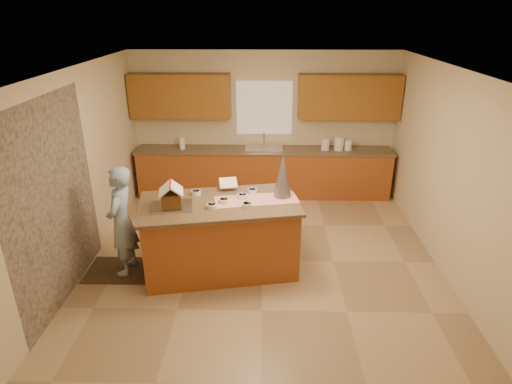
% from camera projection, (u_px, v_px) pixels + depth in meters
% --- Properties ---
extents(floor, '(5.50, 5.50, 0.00)m').
position_uv_depth(floor, '(263.00, 260.00, 6.32)').
color(floor, tan).
rests_on(floor, ground).
extents(ceiling, '(5.50, 5.50, 0.00)m').
position_uv_depth(ceiling, '(264.00, 70.00, 5.26)').
color(ceiling, silver).
rests_on(ceiling, floor).
extents(wall_back, '(5.50, 5.50, 0.00)m').
position_uv_depth(wall_back, '(264.00, 123.00, 8.32)').
color(wall_back, beige).
rests_on(wall_back, floor).
extents(wall_front, '(5.50, 5.50, 0.00)m').
position_uv_depth(wall_front, '(261.00, 303.00, 3.27)').
color(wall_front, beige).
rests_on(wall_front, floor).
extents(wall_left, '(5.50, 5.50, 0.00)m').
position_uv_depth(wall_left, '(78.00, 172.00, 5.84)').
color(wall_left, beige).
rests_on(wall_left, floor).
extents(wall_right, '(5.50, 5.50, 0.00)m').
position_uv_depth(wall_right, '(451.00, 175.00, 5.74)').
color(wall_right, beige).
rests_on(wall_right, floor).
extents(stone_accent, '(0.00, 2.50, 2.50)m').
position_uv_depth(stone_accent, '(54.00, 204.00, 5.15)').
color(stone_accent, gray).
rests_on(stone_accent, wall_left).
extents(window_curtain, '(1.05, 0.03, 1.00)m').
position_uv_depth(window_curtain, '(264.00, 108.00, 8.18)').
color(window_curtain, white).
rests_on(window_curtain, wall_back).
extents(back_counter_base, '(4.80, 0.60, 0.88)m').
position_uv_depth(back_counter_base, '(264.00, 173.00, 8.40)').
color(back_counter_base, '#A14F21').
rests_on(back_counter_base, floor).
extents(back_counter_top, '(4.85, 0.63, 0.04)m').
position_uv_depth(back_counter_top, '(264.00, 150.00, 8.22)').
color(back_counter_top, brown).
rests_on(back_counter_top, back_counter_base).
extents(upper_cabinet_left, '(1.85, 0.35, 0.80)m').
position_uv_depth(upper_cabinet_left, '(180.00, 96.00, 7.97)').
color(upper_cabinet_left, brown).
rests_on(upper_cabinet_left, wall_back).
extents(upper_cabinet_right, '(1.85, 0.35, 0.80)m').
position_uv_depth(upper_cabinet_right, '(349.00, 97.00, 7.91)').
color(upper_cabinet_right, brown).
rests_on(upper_cabinet_right, wall_back).
extents(sink, '(0.70, 0.45, 0.12)m').
position_uv_depth(sink, '(264.00, 151.00, 8.23)').
color(sink, silver).
rests_on(sink, back_counter_top).
extents(faucet, '(0.03, 0.03, 0.28)m').
position_uv_depth(faucet, '(264.00, 140.00, 8.33)').
color(faucet, silver).
rests_on(faucet, back_counter_top).
extents(island_base, '(2.15, 1.35, 0.98)m').
position_uv_depth(island_base, '(220.00, 238.00, 5.95)').
color(island_base, '#A14F21').
rests_on(island_base, floor).
extents(island_top, '(2.25, 1.45, 0.04)m').
position_uv_depth(island_top, '(219.00, 204.00, 5.75)').
color(island_top, brown).
rests_on(island_top, island_base).
extents(table_runner, '(1.17, 0.59, 0.01)m').
position_uv_depth(table_runner, '(256.00, 200.00, 5.81)').
color(table_runner, red).
rests_on(table_runner, island_top).
extents(baking_tray, '(0.57, 0.46, 0.03)m').
position_uv_depth(baking_tray, '(172.00, 206.00, 5.59)').
color(baking_tray, silver).
rests_on(baking_tray, island_top).
extents(cookbook, '(0.27, 0.23, 0.10)m').
position_uv_depth(cookbook, '(228.00, 183.00, 6.11)').
color(cookbook, white).
rests_on(cookbook, island_top).
extents(tinsel_tree, '(0.28, 0.28, 0.61)m').
position_uv_depth(tinsel_tree, '(283.00, 176.00, 5.79)').
color(tinsel_tree, '#A19FAB').
rests_on(tinsel_tree, island_top).
extents(rug, '(1.04, 0.68, 0.01)m').
position_uv_depth(rug, '(125.00, 270.00, 6.08)').
color(rug, black).
rests_on(rug, floor).
extents(boy, '(0.39, 0.57, 1.53)m').
position_uv_depth(boy, '(122.00, 221.00, 5.78)').
color(boy, '#8EACC9').
rests_on(boy, rug).
extents(canister_a, '(0.15, 0.15, 0.21)m').
position_uv_depth(canister_a, '(325.00, 144.00, 8.15)').
color(canister_a, white).
rests_on(canister_a, back_counter_top).
extents(canister_b, '(0.17, 0.17, 0.25)m').
position_uv_depth(canister_b, '(339.00, 143.00, 8.14)').
color(canister_b, white).
rests_on(canister_b, back_counter_top).
extents(canister_c, '(0.14, 0.14, 0.19)m').
position_uv_depth(canister_c, '(348.00, 145.00, 8.14)').
color(canister_c, white).
rests_on(canister_c, back_counter_top).
extents(paper_towel, '(0.11, 0.11, 0.23)m').
position_uv_depth(paper_towel, '(182.00, 143.00, 8.20)').
color(paper_towel, white).
rests_on(paper_towel, back_counter_top).
extents(gingerbread_house, '(0.36, 0.36, 0.31)m').
position_uv_depth(gingerbread_house, '(171.00, 197.00, 5.54)').
color(gingerbread_house, brown).
rests_on(gingerbread_house, baking_tray).
extents(candy_bowls, '(0.91, 0.64, 0.06)m').
position_uv_depth(candy_bowls, '(229.00, 198.00, 5.78)').
color(candy_bowls, purple).
rests_on(candy_bowls, island_top).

